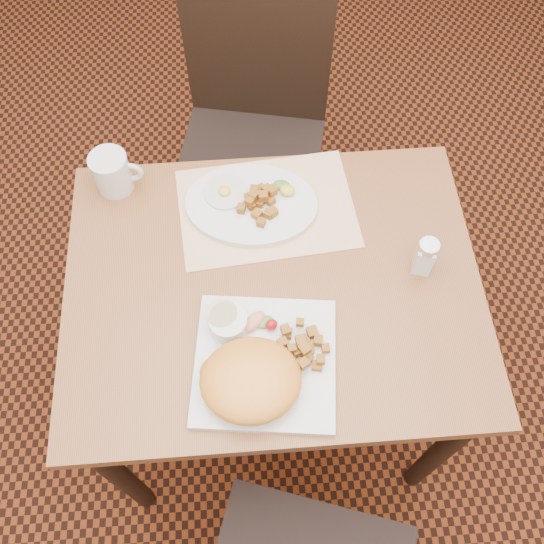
{
  "coord_description": "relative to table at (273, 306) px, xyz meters",
  "views": [
    {
      "loc": [
        -0.05,
        -0.6,
        1.91
      ],
      "look_at": [
        -0.0,
        -0.01,
        0.82
      ],
      "focal_mm": 40.0,
      "sensor_mm": 36.0,
      "label": 1
    }
  ],
  "objects": [
    {
      "name": "garnish_sq",
      "position": [
        -0.03,
        -0.1,
        0.14
      ],
      "size": [
        0.08,
        0.06,
        0.03
      ],
      "color": "#387223",
      "rests_on": "plate_square"
    },
    {
      "name": "fried_egg",
      "position": [
        -0.09,
        0.24,
        0.13
      ],
      "size": [
        0.1,
        0.1,
        0.02
      ],
      "color": "white",
      "rests_on": "plate_oval"
    },
    {
      "name": "home_fries_sq",
      "position": [
        0.05,
        -0.16,
        0.14
      ],
      "size": [
        0.11,
        0.11,
        0.03
      ],
      "color": "#AA671B",
      "rests_on": "plate_square"
    },
    {
      "name": "ramekin",
      "position": [
        -0.1,
        -0.1,
        0.15
      ],
      "size": [
        0.08,
        0.09,
        0.04
      ],
      "color": "silver",
      "rests_on": "plate_square"
    },
    {
      "name": "placemat",
      "position": [
        -0.0,
        0.2,
        0.11
      ],
      "size": [
        0.42,
        0.31,
        0.0
      ],
      "primitive_type": "cube",
      "rotation": [
        0.0,
        0.0,
        0.09
      ],
      "color": "white",
      "rests_on": "table"
    },
    {
      "name": "ground",
      "position": [
        0.0,
        0.0,
        -0.64
      ],
      "size": [
        8.0,
        8.0,
        0.0
      ],
      "primitive_type": "plane",
      "color": "black",
      "rests_on": "ground"
    },
    {
      "name": "hollandaise_mound",
      "position": [
        -0.06,
        -0.23,
        0.16
      ],
      "size": [
        0.2,
        0.18,
        0.07
      ],
      "color": "#FC9C31",
      "rests_on": "plate_square"
    },
    {
      "name": "home_fries_ov",
      "position": [
        -0.02,
        0.2,
        0.14
      ],
      "size": [
        0.1,
        0.12,
        0.04
      ],
      "color": "#AA671B",
      "rests_on": "plate_oval"
    },
    {
      "name": "table",
      "position": [
        0.0,
        0.0,
        0.0
      ],
      "size": [
        0.9,
        0.7,
        0.75
      ],
      "color": "brown",
      "rests_on": "ground"
    },
    {
      "name": "plate_oval",
      "position": [
        -0.03,
        0.2,
        0.12
      ],
      "size": [
        0.33,
        0.26,
        0.02
      ],
      "primitive_type": null,
      "rotation": [
        0.0,
        0.0,
        -0.13
      ],
      "color": "silver",
      "rests_on": "placemat"
    },
    {
      "name": "garnish_ov",
      "position": [
        0.04,
        0.23,
        0.14
      ],
      "size": [
        0.06,
        0.06,
        0.02
      ],
      "color": "#387223",
      "rests_on": "plate_oval"
    },
    {
      "name": "salt_shaker",
      "position": [
        0.32,
        0.02,
        0.16
      ],
      "size": [
        0.05,
        0.05,
        0.1
      ],
      "color": "white",
      "rests_on": "table"
    },
    {
      "name": "plate_square",
      "position": [
        -0.03,
        -0.18,
        0.12
      ],
      "size": [
        0.31,
        0.31,
        0.02
      ],
      "primitive_type": "cube",
      "rotation": [
        0.0,
        0.0,
        -0.12
      ],
      "color": "silver",
      "rests_on": "table"
    },
    {
      "name": "coffee_mug",
      "position": [
        -0.35,
        0.29,
        0.16
      ],
      "size": [
        0.12,
        0.09,
        0.1
      ],
      "color": "silver",
      "rests_on": "table"
    },
    {
      "name": "chair_far",
      "position": [
        -0.01,
        0.66,
        -0.1
      ],
      "size": [
        0.5,
        0.51,
        0.97
      ],
      "rotation": [
        0.0,
        0.0,
        2.93
      ],
      "color": "black",
      "rests_on": "ground"
    }
  ]
}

